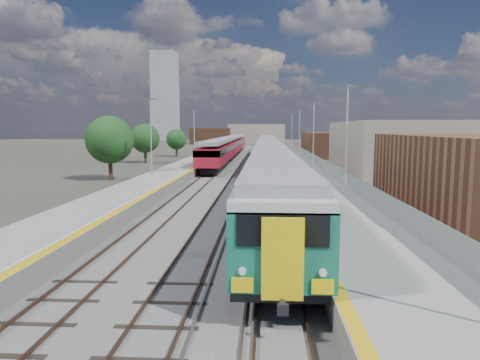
{
  "coord_description": "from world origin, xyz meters",
  "views": [
    {
      "loc": [
        1.01,
        -7.73,
        5.62
      ],
      "look_at": [
        -0.62,
        20.39,
        2.2
      ],
      "focal_mm": 32.0,
      "sensor_mm": 36.0,
      "label": 1
    }
  ],
  "objects": [
    {
      "name": "ground",
      "position": [
        0.0,
        50.0,
        0.0
      ],
      "size": [
        320.0,
        320.0,
        0.0
      ],
      "primitive_type": "plane",
      "color": "#47443A",
      "rests_on": "ground"
    },
    {
      "name": "tree_a",
      "position": [
        -15.7,
        37.54,
        4.38
      ],
      "size": [
        5.14,
        5.14,
        6.96
      ],
      "color": "#382619",
      "rests_on": "ground"
    },
    {
      "name": "tracks",
      "position": [
        -1.65,
        54.18,
        0.11
      ],
      "size": [
        8.96,
        160.0,
        0.17
      ],
      "color": "#4C3323",
      "rests_on": "ground"
    },
    {
      "name": "red_train",
      "position": [
        -5.5,
        70.81,
        2.3
      ],
      "size": [
        3.08,
        62.36,
        3.89
      ],
      "color": "black",
      "rests_on": "ground"
    },
    {
      "name": "platform_left",
      "position": [
        -9.05,
        52.49,
        0.52
      ],
      "size": [
        4.3,
        155.0,
        8.52
      ],
      "color": "slate",
      "rests_on": "ground"
    },
    {
      "name": "tree_b",
      "position": [
        -18.29,
        60.41,
        3.98
      ],
      "size": [
        4.67,
        4.67,
        6.33
      ],
      "color": "#382619",
      "rests_on": "ground"
    },
    {
      "name": "platform_right",
      "position": [
        5.28,
        52.49,
        0.54
      ],
      "size": [
        4.7,
        155.0,
        8.52
      ],
      "color": "slate",
      "rests_on": "ground"
    },
    {
      "name": "ballast_bed",
      "position": [
        -2.25,
        52.5,
        0.03
      ],
      "size": [
        10.5,
        155.0,
        0.06
      ],
      "primitive_type": "cube",
      "color": "#565451",
      "rests_on": "ground"
    },
    {
      "name": "tree_d",
      "position": [
        23.14,
        57.94,
        3.81
      ],
      "size": [
        4.47,
        4.47,
        6.06
      ],
      "color": "#382619",
      "rests_on": "ground"
    },
    {
      "name": "tree_c",
      "position": [
        -16.44,
        76.17,
        3.42
      ],
      "size": [
        4.02,
        4.02,
        5.44
      ],
      "color": "#382619",
      "rests_on": "ground"
    },
    {
      "name": "green_train",
      "position": [
        1.5,
        46.06,
        2.38
      ],
      "size": [
        3.08,
        85.51,
        3.39
      ],
      "color": "black",
      "rests_on": "ground"
    },
    {
      "name": "buildings",
      "position": [
        -18.12,
        138.6,
        10.7
      ],
      "size": [
        72.0,
        185.5,
        40.0
      ],
      "color": "brown",
      "rests_on": "ground"
    }
  ]
}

